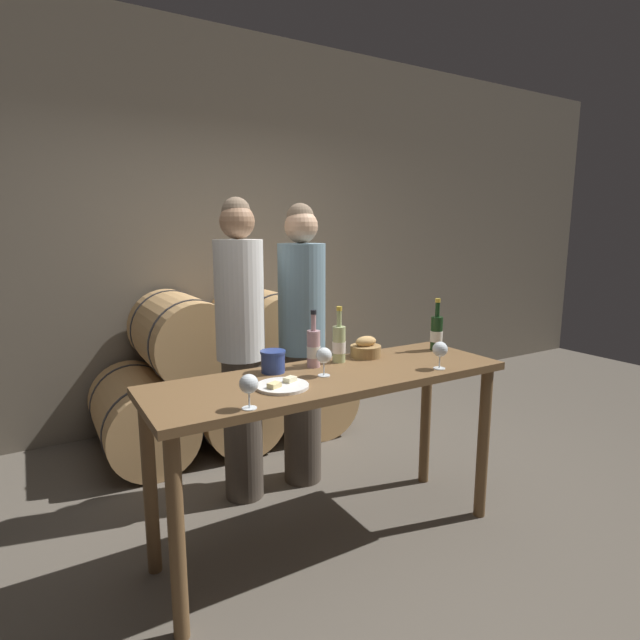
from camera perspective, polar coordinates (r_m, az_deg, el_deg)
ground_plane at (r=2.86m, az=1.31°, el=-23.83°), size 10.00×10.00×0.00m
stone_wall_back at (r=4.31m, az=-13.96°, el=9.94°), size 10.00×0.12×3.20m
barrel_stack at (r=3.91m, az=-10.75°, el=-6.03°), size 1.88×0.93×1.16m
tasting_table at (r=2.51m, az=1.38°, el=-9.07°), size 1.82×0.58×0.90m
person_left at (r=2.93m, az=-9.05°, el=-2.95°), size 0.28×0.28×1.78m
person_right at (r=3.10m, az=-2.08°, el=-2.39°), size 0.29×0.29×1.76m
wine_bottle_red at (r=3.00m, az=13.17°, el=-1.42°), size 0.07×0.07×0.31m
wine_bottle_white at (r=2.66m, az=2.18°, el=-2.68°), size 0.07×0.07×0.30m
wine_bottle_rose at (r=2.56m, az=-0.74°, el=-3.20°), size 0.07×0.07×0.30m
blue_crock at (r=2.48m, az=-5.39°, el=-4.62°), size 0.13×0.13×0.11m
bread_basket at (r=2.79m, az=5.25°, el=-3.29°), size 0.17×0.17×0.12m
cheese_plate at (r=2.26m, az=-4.33°, el=-7.49°), size 0.24×0.24×0.04m
wine_glass_far_left at (r=1.99m, az=-8.14°, el=-7.32°), size 0.08×0.08×0.14m
wine_glass_left at (r=2.40m, az=0.46°, el=-4.14°), size 0.08×0.08×0.14m
wine_glass_center at (r=2.60m, az=13.56°, el=-3.34°), size 0.08×0.08×0.14m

